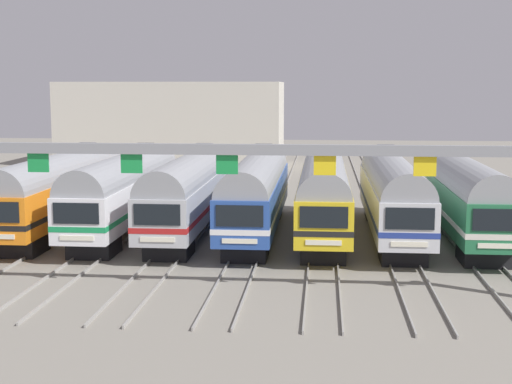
% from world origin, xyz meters
% --- Properties ---
extents(ground_plane, '(160.00, 160.00, 0.00)m').
position_xyz_m(ground_plane, '(0.00, 0.00, 0.00)').
color(ground_plane, gray).
extents(track_bed, '(25.50, 70.00, 0.15)m').
position_xyz_m(track_bed, '(-0.00, 17.00, 0.07)').
color(track_bed, gray).
rests_on(track_bed, ground).
extents(commuter_train_orange, '(2.88, 18.06, 5.05)m').
position_xyz_m(commuter_train_orange, '(-12.00, -0.00, 2.69)').
color(commuter_train_orange, orange).
rests_on(commuter_train_orange, ground).
extents(commuter_train_white, '(2.88, 18.06, 5.05)m').
position_xyz_m(commuter_train_white, '(-8.00, -0.00, 2.69)').
color(commuter_train_white, white).
rests_on(commuter_train_white, ground).
extents(commuter_train_stainless, '(2.88, 18.06, 5.05)m').
position_xyz_m(commuter_train_stainless, '(-4.00, -0.00, 2.69)').
color(commuter_train_stainless, '#B2B5BA').
rests_on(commuter_train_stainless, ground).
extents(commuter_train_blue, '(2.88, 18.06, 5.05)m').
position_xyz_m(commuter_train_blue, '(0.00, -0.00, 2.69)').
color(commuter_train_blue, '#284C9E').
rests_on(commuter_train_blue, ground).
extents(commuter_train_yellow, '(2.88, 18.06, 4.77)m').
position_xyz_m(commuter_train_yellow, '(4.00, -0.01, 2.69)').
color(commuter_train_yellow, gold).
rests_on(commuter_train_yellow, ground).
extents(commuter_train_silver, '(2.88, 18.06, 5.05)m').
position_xyz_m(commuter_train_silver, '(8.00, -0.00, 2.69)').
color(commuter_train_silver, silver).
rests_on(commuter_train_silver, ground).
extents(commuter_train_green, '(2.88, 18.06, 4.77)m').
position_xyz_m(commuter_train_green, '(12.00, -0.01, 2.69)').
color(commuter_train_green, '#236B42').
rests_on(commuter_train_green, ground).
extents(catenary_gantry, '(29.24, 0.44, 6.97)m').
position_xyz_m(catenary_gantry, '(0.00, -13.50, 5.42)').
color(catenary_gantry, gray).
rests_on(catenary_gantry, ground).
extents(maintenance_building, '(24.39, 10.00, 9.31)m').
position_xyz_m(maintenance_building, '(-12.88, 38.49, 4.66)').
color(maintenance_building, beige).
rests_on(maintenance_building, ground).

